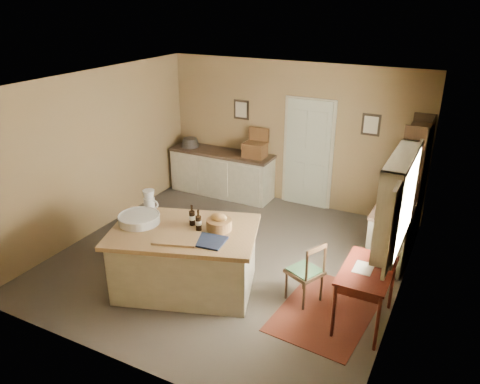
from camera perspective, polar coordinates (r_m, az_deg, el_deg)
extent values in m
plane|color=brown|center=(7.34, -1.34, -8.08)|extent=(5.00, 5.00, 0.00)
cube|color=olive|center=(8.91, 6.29, 6.96)|extent=(5.00, 0.10, 2.70)
cube|color=olive|center=(4.92, -15.60, -7.71)|extent=(5.00, 0.10, 2.70)
cube|color=olive|center=(8.18, -17.09, 4.60)|extent=(0.10, 5.00, 2.70)
cube|color=olive|center=(6.06, 19.85, -2.23)|extent=(0.10, 5.00, 2.70)
plane|color=silver|center=(6.38, -1.57, 13.15)|extent=(5.00, 5.00, 0.00)
cube|color=beige|center=(8.85, 8.26, 4.76)|extent=(0.97, 0.06, 2.11)
cube|color=black|center=(9.21, 0.16, 10.01)|extent=(0.32, 0.02, 0.38)
cube|color=beige|center=(9.20, 0.13, 9.99)|extent=(0.24, 0.01, 0.30)
cube|color=black|center=(8.41, 15.68, 7.90)|extent=(0.32, 0.02, 0.38)
cube|color=beige|center=(8.40, 15.66, 7.88)|extent=(0.24, 0.01, 0.30)
cube|color=beige|center=(6.03, 17.98, -5.58)|extent=(0.25, 1.32, 0.06)
cube|color=beige|center=(5.62, 19.28, 3.97)|extent=(0.25, 1.32, 0.06)
cube|color=white|center=(5.79, 19.77, -1.19)|extent=(0.01, 1.20, 1.00)
cube|color=beige|center=(5.06, 17.96, -4.53)|extent=(0.04, 0.35, 1.00)
cube|color=beige|center=(6.56, 20.56, 1.50)|extent=(0.04, 0.35, 1.00)
cube|color=beige|center=(6.50, -6.68, -8.34)|extent=(2.06, 1.64, 0.85)
cube|color=#AB8251|center=(6.28, -6.87, -4.80)|extent=(2.23, 1.81, 0.06)
cylinder|color=white|center=(6.52, -12.18, -3.25)|extent=(0.56, 0.56, 0.11)
cube|color=#AB8251|center=(6.03, -7.70, -5.61)|extent=(0.66, 0.55, 0.03)
cube|color=black|center=(5.94, -4.05, -5.95)|extent=(0.49, 0.41, 0.02)
cylinder|color=olive|center=(6.20, -2.56, -3.99)|extent=(0.34, 0.34, 0.14)
cylinder|color=black|center=(6.31, -5.88, -2.82)|extent=(0.08, 0.08, 0.29)
cylinder|color=black|center=(6.17, -5.08, -3.44)|extent=(0.08, 0.08, 0.29)
cube|color=beige|center=(9.49, -2.23, 2.20)|extent=(2.09, 0.58, 0.85)
cube|color=#332319|center=(9.34, -2.27, 4.79)|extent=(2.13, 0.61, 0.05)
cube|color=#492D15|center=(8.96, 1.82, 5.12)|extent=(0.42, 0.31, 0.28)
cylinder|color=#59544F|center=(9.67, -6.10, 6.03)|extent=(0.36, 0.36, 0.18)
cube|color=#541F10|center=(6.35, 10.51, -14.05)|extent=(1.23, 1.69, 0.01)
cube|color=#3B120C|center=(5.86, 15.28, -9.19)|extent=(0.59, 0.96, 0.03)
cube|color=#3B120C|center=(5.89, 15.21, -9.77)|extent=(0.53, 0.90, 0.10)
cube|color=silver|center=(5.86, 14.82, -8.94)|extent=(0.22, 0.30, 0.01)
cylinder|color=black|center=(6.05, 16.82, -7.83)|extent=(0.05, 0.05, 0.05)
cylinder|color=#3B120C|center=(5.76, 11.34, -14.10)|extent=(0.04, 0.04, 0.72)
cylinder|color=#3B120C|center=(5.69, 16.40, -15.22)|extent=(0.04, 0.04, 0.72)
cylinder|color=#3B120C|center=(6.47, 13.60, -9.76)|extent=(0.04, 0.04, 0.72)
cylinder|color=#3B120C|center=(6.41, 18.05, -10.68)|extent=(0.04, 0.04, 0.72)
cube|color=beige|center=(7.41, 17.82, -5.23)|extent=(0.52, 0.94, 0.85)
cube|color=#332319|center=(7.21, 18.24, -2.08)|extent=(0.55, 0.98, 0.05)
cylinder|color=silver|center=(7.06, 17.87, -1.95)|extent=(0.23, 0.23, 0.09)
cube|color=black|center=(7.57, 19.80, 0.08)|extent=(0.35, 0.04, 2.04)
cube|color=black|center=(8.38, 20.71, 2.15)|extent=(0.35, 0.04, 2.04)
cube|color=black|center=(7.96, 21.43, 0.96)|extent=(0.02, 0.92, 2.04)
cube|color=black|center=(8.36, 19.38, -5.00)|extent=(0.35, 0.88, 0.03)
cube|color=black|center=(8.14, 19.84, -1.82)|extent=(0.35, 0.88, 0.03)
cube|color=black|center=(7.96, 20.33, 1.51)|extent=(0.35, 0.88, 0.03)
cube|color=black|center=(7.83, 20.74, 4.28)|extent=(0.35, 0.88, 0.03)
cube|color=black|center=(7.71, 21.16, 7.14)|extent=(0.35, 0.88, 0.03)
cylinder|color=white|center=(7.94, 20.39, 1.91)|extent=(0.12, 0.12, 0.11)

